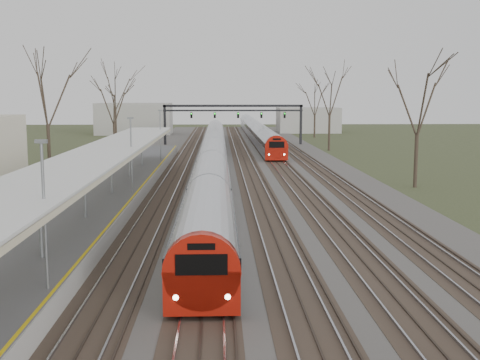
% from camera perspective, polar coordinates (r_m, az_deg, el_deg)
% --- Properties ---
extents(track_bed, '(24.00, 160.00, 0.22)m').
position_cam_1_polar(track_bed, '(61.22, 0.03, 1.09)').
color(track_bed, '#474442').
rests_on(track_bed, ground).
extents(platform, '(3.50, 69.00, 1.00)m').
position_cam_1_polar(platform, '(44.37, -11.25, -1.17)').
color(platform, '#9E9B93').
rests_on(platform, ground).
extents(canopy, '(4.10, 50.00, 3.11)m').
position_cam_1_polar(canopy, '(39.53, -12.42, 2.70)').
color(canopy, slate).
rests_on(canopy, platform).
extents(signal_gantry, '(21.00, 0.59, 6.08)m').
position_cam_1_polar(signal_gantry, '(90.78, -0.63, 6.42)').
color(signal_gantry, black).
rests_on(signal_gantry, ground).
extents(tree_west_far, '(5.50, 5.50, 11.33)m').
position_cam_1_polar(tree_west_far, '(55.81, -17.89, 8.21)').
color(tree_west_far, '#2D231C').
rests_on(tree_west_far, ground).
extents(tree_east_far, '(5.00, 5.00, 10.30)m').
position_cam_1_polar(tree_east_far, '(50.32, 16.56, 7.49)').
color(tree_east_far, '#2D231C').
rests_on(tree_east_far, ground).
extents(train_near, '(2.62, 90.21, 3.05)m').
position_cam_1_polar(train_near, '(64.10, -2.54, 2.67)').
color(train_near, '#B5B7C0').
rests_on(train_near, ground).
extents(train_far, '(2.62, 75.21, 3.05)m').
position_cam_1_polar(train_far, '(104.02, 1.52, 4.74)').
color(train_far, '#B5B7C0').
rests_on(train_far, ground).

